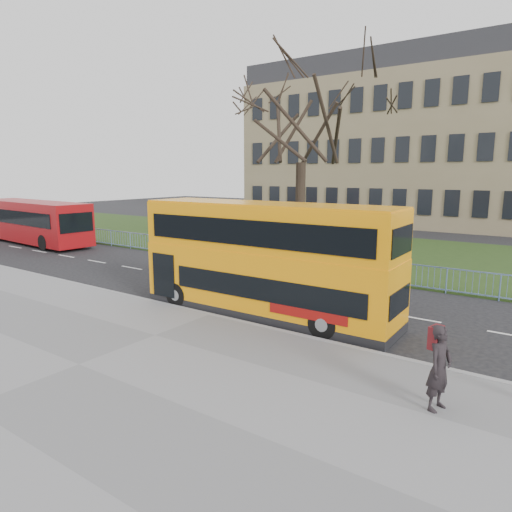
{
  "coord_description": "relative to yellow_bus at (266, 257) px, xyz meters",
  "views": [
    {
      "loc": [
        10.13,
        -13.2,
        5.0
      ],
      "look_at": [
        0.17,
        1.0,
        1.83
      ],
      "focal_mm": 32.0,
      "sensor_mm": 36.0,
      "label": 1
    }
  ],
  "objects": [
    {
      "name": "ground",
      "position": [
        -1.45,
        0.22,
        -2.11
      ],
      "size": [
        120.0,
        120.0,
        0.0
      ],
      "primitive_type": "plane",
      "color": "black",
      "rests_on": "ground"
    },
    {
      "name": "pavement",
      "position": [
        -1.45,
        -6.53,
        -2.05
      ],
      "size": [
        80.0,
        10.5,
        0.12
      ],
      "primitive_type": "cube",
      "color": "slate",
      "rests_on": "ground"
    },
    {
      "name": "kerb",
      "position": [
        -1.45,
        -1.33,
        -2.04
      ],
      "size": [
        80.0,
        0.2,
        0.14
      ],
      "primitive_type": "cube",
      "color": "gray",
      "rests_on": "ground"
    },
    {
      "name": "grass_verge",
      "position": [
        -1.45,
        14.52,
        -2.07
      ],
      "size": [
        80.0,
        15.4,
        0.08
      ],
      "primitive_type": "cube",
      "color": "#1E3513",
      "rests_on": "ground"
    },
    {
      "name": "guard_railing",
      "position": [
        -1.45,
        6.82,
        -1.56
      ],
      "size": [
        40.0,
        0.12,
        1.1
      ],
      "primitive_type": null,
      "color": "#7396CD",
      "rests_on": "ground"
    },
    {
      "name": "bare_tree",
      "position": [
        -4.45,
        10.22,
        4.51
      ],
      "size": [
        9.16,
        9.16,
        13.08
      ],
      "primitive_type": null,
      "color": "black",
      "rests_on": "grass_verge"
    },
    {
      "name": "civic_building",
      "position": [
        -6.45,
        35.22,
        4.89
      ],
      "size": [
        30.0,
        15.0,
        14.0
      ],
      "primitive_type": "cube",
      "color": "#7D6E4F",
      "rests_on": "ground"
    },
    {
      "name": "yellow_bus",
      "position": [
        0.0,
        0.0,
        0.0
      ],
      "size": [
        9.42,
        2.39,
        3.93
      ],
      "rotation": [
        0.0,
        0.0,
        0.02
      ],
      "color": "orange",
      "rests_on": "ground"
    },
    {
      "name": "red_bus",
      "position": [
        -23.01,
        4.47,
        -0.51
      ],
      "size": [
        11.54,
        3.27,
        3.01
      ],
      "rotation": [
        0.0,
        0.0,
        -0.06
      ],
      "color": "maroon",
      "rests_on": "ground"
    },
    {
      "name": "pedestrian",
      "position": [
        6.71,
        -3.56,
        -1.08
      ],
      "size": [
        0.58,
        0.75,
        1.83
      ],
      "primitive_type": "imported",
      "rotation": [
        0.0,
        0.0,
        1.33
      ],
      "color": "black",
      "rests_on": "pavement"
    }
  ]
}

